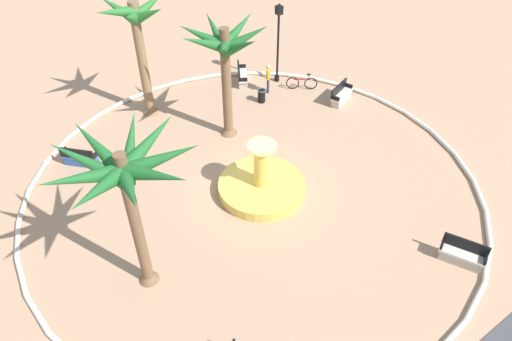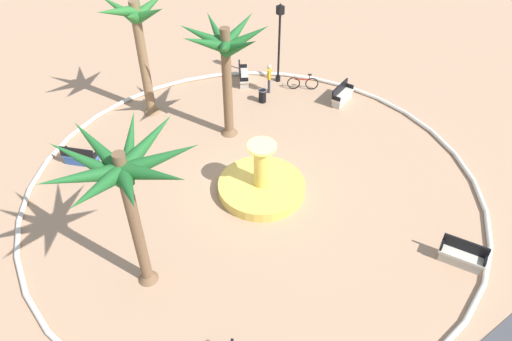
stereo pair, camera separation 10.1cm
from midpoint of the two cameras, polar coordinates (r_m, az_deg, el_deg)
name	(u,v)px [view 2 (the right image)]	position (r m, az deg, el deg)	size (l,w,h in m)	color
ground_plane	(254,187)	(20.59, -0.13, -1.95)	(80.00, 80.00, 0.00)	tan
plaza_curb	(254,185)	(20.52, -0.13, -1.75)	(19.22, 19.22, 0.20)	silver
fountain	(261,185)	(20.17, 0.80, -1.75)	(3.66, 3.66, 2.48)	gold
palm_tree_near_fountain	(138,30)	(23.42, -13.74, 15.85)	(3.70, 3.47, 6.11)	brown
palm_tree_by_curb	(123,176)	(14.27, -15.28, -0.61)	(4.59, 4.62, 5.98)	brown
palm_tree_mid_plaza	(226,53)	(21.30, -3.49, 13.76)	(4.04, 3.92, 5.68)	brown
bench_east	(81,158)	(22.90, -19.95, 1.45)	(1.46, 1.51, 1.00)	#335BA8
bench_west	(462,257)	(19.10, 23.36, -9.38)	(1.16, 1.66, 1.00)	beige
bench_north	(342,96)	(26.05, 10.28, 8.67)	(1.68, 1.01, 1.00)	beige
bench_southeast	(243,77)	(27.36, -1.43, 11.05)	(1.26, 1.63, 1.00)	beige
lamppost	(279,37)	(26.47, 2.90, 15.50)	(0.32, 0.32, 4.50)	black
trash_bin	(262,95)	(25.64, 0.88, 8.90)	(0.46, 0.46, 0.73)	black
bicycle_red_frame	(303,83)	(26.84, 5.69, 10.29)	(1.39, 1.11, 0.94)	black
person_cyclist_helmet	(269,77)	(26.22, 1.69, 11.05)	(0.37, 0.43, 1.65)	#33333D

